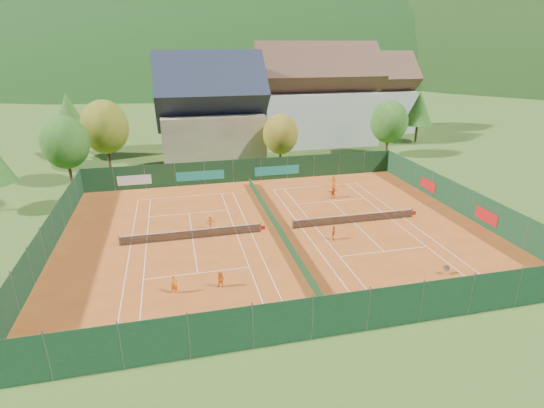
{
  "coord_description": "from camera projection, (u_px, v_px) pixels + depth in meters",
  "views": [
    {
      "loc": [
        -9.07,
        -36.09,
        16.93
      ],
      "look_at": [
        0.0,
        2.0,
        2.0
      ],
      "focal_mm": 28.0,
      "sensor_mm": 36.0,
      "label": 1
    }
  ],
  "objects": [
    {
      "name": "player_right_far_b",
      "position": [
        333.0,
        192.0,
        49.06
      ],
      "size": [
        1.5,
        0.8,
        1.54
      ],
      "primitive_type": "imported",
      "rotation": [
        0.0,
        0.0,
        3.4
      ],
      "color": "orange",
      "rests_on": "ground"
    },
    {
      "name": "ball_hopper",
      "position": [
        447.0,
        268.0,
        32.89
      ],
      "size": [
        0.34,
        0.34,
        0.8
      ],
      "color": "slate",
      "rests_on": "ground"
    },
    {
      "name": "tennis_net_left",
      "position": [
        194.0,
        234.0,
        38.92
      ],
      "size": [
        13.3,
        0.1,
        1.02
      ],
      "color": "#59595B",
      "rests_on": "ground"
    },
    {
      "name": "ground",
      "position": [
        277.0,
        231.0,
        40.81
      ],
      "size": [
        600.0,
        600.0,
        0.0
      ],
      "primitive_type": "plane",
      "color": "#37581B",
      "rests_on": "ground"
    },
    {
      "name": "chalet",
      "position": [
        211.0,
        114.0,
        65.06
      ],
      "size": [
        16.2,
        12.0,
        16.0
      ],
      "color": "tan",
      "rests_on": "ground"
    },
    {
      "name": "player_left_mid",
      "position": [
        221.0,
        280.0,
        31.05
      ],
      "size": [
        0.81,
        0.73,
        1.35
      ],
      "primitive_type": "imported",
      "rotation": [
        0.0,
        0.0,
        -0.41
      ],
      "color": "orange",
      "rests_on": "ground"
    },
    {
      "name": "fence_north",
      "position": [
        243.0,
        171.0,
        54.71
      ],
      "size": [
        40.0,
        0.1,
        3.0
      ],
      "color": "#13351B",
      "rests_on": "ground"
    },
    {
      "name": "tree_east_front",
      "position": [
        389.0,
        122.0,
        65.89
      ],
      "size": [
        5.72,
        5.72,
        8.69
      ],
      "color": "#482B1A",
      "rests_on": "ground"
    },
    {
      "name": "tree_east_back",
      "position": [
        359.0,
        100.0,
        80.38
      ],
      "size": [
        7.15,
        7.15,
        10.86
      ],
      "color": "#462A19",
      "rests_on": "ground"
    },
    {
      "name": "clay_pad",
      "position": [
        277.0,
        231.0,
        40.8
      ],
      "size": [
        40.0,
        32.0,
        0.01
      ],
      "primitive_type": "cube",
      "color": "#AA4C19",
      "rests_on": "ground"
    },
    {
      "name": "fence_east",
      "position": [
        461.0,
        199.0,
        44.65
      ],
      "size": [
        0.09,
        32.0,
        3.0
      ],
      "color": "#13361C",
      "rests_on": "ground"
    },
    {
      "name": "tennis_net_right",
      "position": [
        356.0,
        218.0,
        42.38
      ],
      "size": [
        13.3,
        0.1,
        1.02
      ],
      "color": "#59595B",
      "rests_on": "ground"
    },
    {
      "name": "loose_ball_2",
      "position": [
        270.0,
        225.0,
        41.96
      ],
      "size": [
        0.07,
        0.07,
        0.07
      ],
      "primitive_type": "sphere",
      "color": "#CCD833",
      "rests_on": "ground"
    },
    {
      "name": "player_right_near",
      "position": [
        333.0,
        233.0,
        38.62
      ],
      "size": [
        0.65,
        0.87,
        1.38
      ],
      "primitive_type": "imported",
      "rotation": [
        0.0,
        0.0,
        1.13
      ],
      "color": "#D05B12",
      "rests_on": "ground"
    },
    {
      "name": "tree_west_mid",
      "position": [
        105.0,
        127.0,
        58.37
      ],
      "size": [
        6.44,
        6.44,
        9.78
      ],
      "color": "#462819",
      "rests_on": "ground"
    },
    {
      "name": "hotel_block_b",
      "position": [
        369.0,
        98.0,
        84.93
      ],
      "size": [
        17.28,
        10.0,
        15.5
      ],
      "color": "silver",
      "rests_on": "ground"
    },
    {
      "name": "tree_west_back",
      "position": [
        69.0,
        115.0,
        64.1
      ],
      "size": [
        5.6,
        5.6,
        10.0
      ],
      "color": "#49341A",
      "rests_on": "ground"
    },
    {
      "name": "tree_center",
      "position": [
        280.0,
        134.0,
        60.41
      ],
      "size": [
        5.01,
        5.01,
        7.6
      ],
      "color": "#402517",
      "rests_on": "ground"
    },
    {
      "name": "fence_south",
      "position": [
        341.0,
        314.0,
        25.72
      ],
      "size": [
        40.0,
        0.04,
        3.0
      ],
      "color": "#153C22",
      "rests_on": "ground"
    },
    {
      "name": "loose_ball_1",
      "position": [
        359.0,
        278.0,
        32.46
      ],
      "size": [
        0.07,
        0.07,
        0.07
      ],
      "primitive_type": "sphere",
      "color": "#CCD833",
      "rests_on": "ground"
    },
    {
      "name": "player_left_far",
      "position": [
        210.0,
        222.0,
        40.9
      ],
      "size": [
        1.0,
        0.58,
        1.54
      ],
      "primitive_type": "imported",
      "rotation": [
        0.0,
        0.0,
        3.13
      ],
      "color": "orange",
      "rests_on": "ground"
    },
    {
      "name": "court_markings_left",
      "position": [
        193.0,
        239.0,
        39.06
      ],
      "size": [
        11.03,
        23.83,
        0.0
      ],
      "color": "white",
      "rests_on": "ground"
    },
    {
      "name": "player_right_far_a",
      "position": [
        333.0,
        181.0,
        53.04
      ],
      "size": [
        0.75,
        0.54,
        1.42
      ],
      "primitive_type": "imported",
      "rotation": [
        0.0,
        0.0,
        3.02
      ],
      "color": "#D35C12",
      "rests_on": "ground"
    },
    {
      "name": "tree_west_front",
      "position": [
        65.0,
        143.0,
        52.29
      ],
      "size": [
        5.72,
        5.72,
        8.69
      ],
      "color": "#452A18",
      "rests_on": "ground"
    },
    {
      "name": "player_left_near",
      "position": [
        174.0,
        285.0,
        30.31
      ],
      "size": [
        0.56,
        0.38,
        1.48
      ],
      "primitive_type": "imported",
      "rotation": [
        0.0,
        0.0,
        0.05
      ],
      "color": "orange",
      "rests_on": "ground"
    },
    {
      "name": "mountain_backdrop",
      "position": [
        232.0,
        136.0,
        273.32
      ],
      "size": [
        820.0,
        530.0,
        242.0
      ],
      "color": "black",
      "rests_on": "ground"
    },
    {
      "name": "hotel_block_a",
      "position": [
        316.0,
        101.0,
        74.35
      ],
      "size": [
        21.6,
        11.0,
        17.25
      ],
      "color": "silver",
      "rests_on": "ground"
    },
    {
      "name": "court_divider",
      "position": [
        277.0,
        226.0,
        40.62
      ],
      "size": [
        0.03,
        28.8,
        1.0
      ],
      "color": "#13361A",
      "rests_on": "ground"
    },
    {
      "name": "loose_ball_0",
      "position": [
        165.0,
        293.0,
        30.63
      ],
      "size": [
        0.07,
        0.07,
        0.07
      ],
      "primitive_type": "sphere",
      "color": "#CCD833",
      "rests_on": "ground"
    },
    {
      "name": "tree_east_mid",
      "position": [
        419.0,
        108.0,
        75.08
      ],
      "size": [
        5.04,
        5.04,
        9.0
      ],
      "color": "#432A18",
      "rests_on": "ground"
    },
    {
      "name": "court_markings_right",
      "position": [
        354.0,
        223.0,
        42.53
      ],
      "size": [
        11.03,
        23.83,
        0.0
      ],
      "color": "white",
      "rests_on": "ground"
    },
    {
      "name": "fence_west",
      "position": [
        48.0,
        237.0,
        35.93
      ],
      "size": [
        0.04,
        32.0,
        3.0
      ],
      "color": "#153920",
      "rests_on": "ground"
    }
  ]
}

